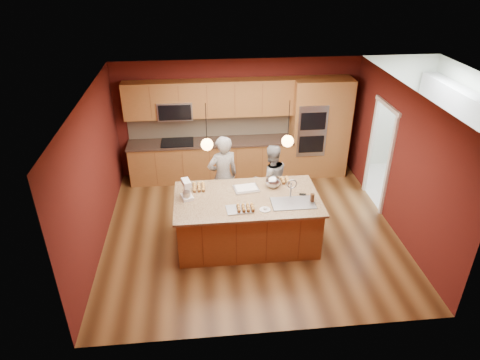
{
  "coord_description": "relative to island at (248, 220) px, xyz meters",
  "views": [
    {
      "loc": [
        -0.89,
        -6.71,
        4.87
      ],
      "look_at": [
        -0.22,
        -0.1,
        1.17
      ],
      "focal_mm": 32.0,
      "sensor_mm": 36.0,
      "label": 1
    }
  ],
  "objects": [
    {
      "name": "plate",
      "position": [
        0.24,
        -0.42,
        0.47
      ],
      "size": [
        0.19,
        0.19,
        0.01
      ],
      "primitive_type": "cylinder",
      "color": "silver",
      "rests_on": "island"
    },
    {
      "name": "pendant_right",
      "position": [
        0.65,
        0.0,
        1.52
      ],
      "size": [
        0.2,
        0.2,
        0.8
      ],
      "color": "black",
      "rests_on": "ceiling"
    },
    {
      "name": "cupcakes_right",
      "position": [
        0.67,
        0.5,
        0.5
      ],
      "size": [
        0.33,
        0.25,
        0.07
      ],
      "primitive_type": null,
      "color": "gold",
      "rests_on": "island"
    },
    {
      "name": "pendant_left",
      "position": [
        -0.68,
        0.0,
        1.52
      ],
      "size": [
        0.2,
        0.2,
        0.8
      ],
      "color": "black",
      "rests_on": "ceiling"
    },
    {
      "name": "wall_front",
      "position": [
        0.1,
        -2.16,
        0.87
      ],
      "size": [
        5.5,
        0.0,
        5.5
      ],
      "primitive_type": "plane",
      "rotation": [
        -1.57,
        0.0,
        0.0
      ],
      "color": "#4F1612",
      "rests_on": "ground"
    },
    {
      "name": "cooling_rack",
      "position": [
        -0.2,
        -0.36,
        0.47
      ],
      "size": [
        0.45,
        0.34,
        0.02
      ],
      "primitive_type": "cube",
      "rotation": [
        0.0,
        0.0,
        0.09
      ],
      "color": "#9E9FA5",
      "rests_on": "island"
    },
    {
      "name": "sheet_cake",
      "position": [
        0.0,
        0.29,
        0.48
      ],
      "size": [
        0.48,
        0.39,
        0.05
      ],
      "rotation": [
        0.0,
        0.0,
        0.14
      ],
      "color": "silver",
      "rests_on": "island"
    },
    {
      "name": "washer",
      "position": [
        4.33,
        1.26,
        0.03
      ],
      "size": [
        0.78,
        0.8,
        1.03
      ],
      "primitive_type": "cube",
      "rotation": [
        0.0,
        0.0,
        -0.26
      ],
      "color": "white",
      "rests_on": "floor"
    },
    {
      "name": "floor",
      "position": [
        0.1,
        0.34,
        -0.48
      ],
      "size": [
        5.5,
        5.5,
        0.0
      ],
      "primitive_type": "plane",
      "color": "#452913",
      "rests_on": "ground"
    },
    {
      "name": "laundry_room",
      "position": [
        4.45,
        1.54,
        1.47
      ],
      "size": [
        2.6,
        2.7,
        2.7
      ],
      "color": "silver",
      "rests_on": "ground"
    },
    {
      "name": "wall_right",
      "position": [
        2.85,
        0.34,
        0.87
      ],
      "size": [
        0.0,
        5.0,
        5.0
      ],
      "primitive_type": "plane",
      "rotation": [
        1.57,
        0.0,
        -1.57
      ],
      "color": "#4F1612",
      "rests_on": "ground"
    },
    {
      "name": "oven_column",
      "position": [
        1.95,
        2.54,
        0.67
      ],
      "size": [
        1.3,
        0.62,
        2.3
      ],
      "color": "brown",
      "rests_on": "floor"
    },
    {
      "name": "cupcakes_rack",
      "position": [
        -0.09,
        -0.39,
        0.51
      ],
      "size": [
        0.31,
        0.23,
        0.07
      ],
      "primitive_type": null,
      "color": "gold",
      "rests_on": "island"
    },
    {
      "name": "person_right",
      "position": [
        0.57,
        0.97,
        0.26
      ],
      "size": [
        0.81,
        0.68,
        1.48
      ],
      "primitive_type": "imported",
      "rotation": [
        0.0,
        0.0,
        3.32
      ],
      "color": "slate",
      "rests_on": "floor"
    },
    {
      "name": "cabinet_run",
      "position": [
        -0.58,
        2.59,
        0.5
      ],
      "size": [
        3.74,
        0.64,
        2.3
      ],
      "color": "brown",
      "rests_on": "floor"
    },
    {
      "name": "cupcakes_left",
      "position": [
        -0.85,
        0.41,
        0.5
      ],
      "size": [
        0.24,
        0.32,
        0.07
      ],
      "primitive_type": null,
      "color": "gold",
      "rests_on": "island"
    },
    {
      "name": "island",
      "position": [
        0.0,
        0.0,
        0.0
      ],
      "size": [
        2.56,
        1.43,
        1.32
      ],
      "color": "brown",
      "rests_on": "floor"
    },
    {
      "name": "dryer",
      "position": [
        4.29,
        1.85,
        0.06
      ],
      "size": [
        0.71,
        0.73,
        1.07
      ],
      "primitive_type": "cube",
      "rotation": [
        0.0,
        0.0,
        0.07
      ],
      "color": "white",
      "rests_on": "floor"
    },
    {
      "name": "wall_back",
      "position": [
        0.1,
        2.84,
        0.87
      ],
      "size": [
        5.5,
        0.0,
        5.5
      ],
      "primitive_type": "plane",
      "rotation": [
        1.57,
        0.0,
        0.0
      ],
      "color": "#4F1612",
      "rests_on": "ground"
    },
    {
      "name": "stand_mixer",
      "position": [
        -1.07,
        0.11,
        0.61
      ],
      "size": [
        0.24,
        0.29,
        0.35
      ],
      "rotation": [
        0.0,
        0.0,
        0.28
      ],
      "color": "white",
      "rests_on": "island"
    },
    {
      "name": "doorway_trim",
      "position": [
        2.83,
        1.14,
        0.57
      ],
      "size": [
        0.08,
        1.11,
        2.2
      ],
      "primitive_type": null,
      "color": "white",
      "rests_on": "wall_right"
    },
    {
      "name": "person_left",
      "position": [
        -0.38,
        0.97,
        0.38
      ],
      "size": [
        0.72,
        0.58,
        1.72
      ],
      "primitive_type": "imported",
      "rotation": [
        0.0,
        0.0,
        3.45
      ],
      "color": "black",
      "rests_on": "floor"
    },
    {
      "name": "tumbler",
      "position": [
        1.09,
        -0.23,
        0.53
      ],
      "size": [
        0.07,
        0.07,
        0.15
      ],
      "primitive_type": "cylinder",
      "color": "#3D2515",
      "rests_on": "island"
    },
    {
      "name": "wall_left",
      "position": [
        -2.65,
        0.34,
        0.87
      ],
      "size": [
        0.0,
        5.0,
        5.0
      ],
      "primitive_type": "plane",
      "rotation": [
        1.57,
        0.0,
        1.57
      ],
      "color": "#4F1612",
      "rests_on": "ground"
    },
    {
      "name": "phone",
      "position": [
        0.98,
        0.02,
        0.47
      ],
      "size": [
        0.13,
        0.09,
        0.01
      ],
      "primitive_type": "cube",
      "rotation": [
        0.0,
        0.0,
        -0.25
      ],
      "color": "black",
      "rests_on": "island"
    },
    {
      "name": "ceiling",
      "position": [
        0.1,
        0.34,
        2.22
      ],
      "size": [
        5.5,
        5.5,
        0.0
      ],
      "primitive_type": "plane",
      "rotation": [
        3.14,
        0.0,
        0.0
      ],
      "color": "white",
      "rests_on": "ground"
    },
    {
      "name": "mixing_bowl",
      "position": [
        0.5,
        0.34,
        0.57
      ],
      "size": [
        0.28,
        0.28,
        0.24
      ],
      "primitive_type": "ellipsoid",
      "color": "#B0B1B6",
      "rests_on": "island"
    }
  ]
}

